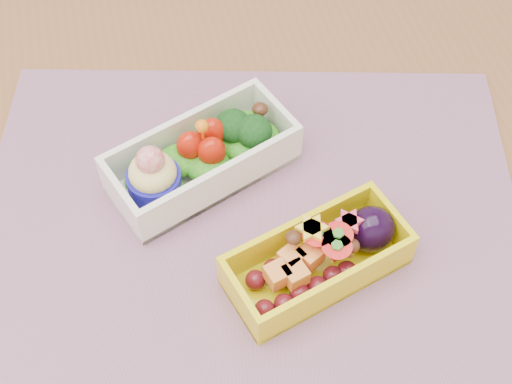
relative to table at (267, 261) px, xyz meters
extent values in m
cube|color=brown|center=(0.00, 0.00, 0.08)|extent=(1.20, 0.80, 0.04)
cube|color=gray|center=(-0.02, -0.01, 0.10)|extent=(0.58, 0.50, 0.00)
cube|color=white|center=(-0.05, 0.05, 0.13)|extent=(0.20, 0.14, 0.05)
ellipsoid|color=#51B825|center=(-0.05, 0.05, 0.12)|extent=(0.18, 0.12, 0.02)
cylinder|color=#1916A8|center=(-0.10, 0.03, 0.12)|extent=(0.05, 0.05, 0.03)
sphere|color=red|center=(-0.10, 0.03, 0.16)|extent=(0.03, 0.03, 0.03)
ellipsoid|color=#B41706|center=(-0.06, 0.06, 0.14)|extent=(0.03, 0.02, 0.03)
ellipsoid|color=#B41706|center=(-0.04, 0.05, 0.14)|extent=(0.03, 0.02, 0.03)
ellipsoid|color=#B41706|center=(-0.04, 0.07, 0.14)|extent=(0.03, 0.02, 0.03)
sphere|color=orange|center=(-0.05, 0.06, 0.17)|extent=(0.01, 0.01, 0.01)
ellipsoid|color=black|center=(-0.02, 0.07, 0.14)|extent=(0.04, 0.04, 0.03)
ellipsoid|color=black|center=(0.00, 0.06, 0.14)|extent=(0.04, 0.04, 0.03)
ellipsoid|color=#3F2111|center=(0.01, 0.09, 0.14)|extent=(0.02, 0.02, 0.01)
cube|color=yellow|center=(0.02, -0.08, 0.12)|extent=(0.17, 0.11, 0.04)
ellipsoid|color=#581018|center=(-0.01, -0.09, 0.12)|extent=(0.09, 0.06, 0.02)
cube|color=orange|center=(0.00, -0.08, 0.13)|extent=(0.05, 0.04, 0.02)
cone|color=red|center=(0.02, -0.07, 0.14)|extent=(0.03, 0.03, 0.03)
cone|color=red|center=(0.04, -0.07, 0.14)|extent=(0.03, 0.03, 0.03)
cone|color=red|center=(0.04, -0.08, 0.14)|extent=(0.03, 0.03, 0.03)
cylinder|color=yellow|center=(0.02, -0.06, 0.15)|extent=(0.03, 0.03, 0.01)
cylinder|color=#E53F5B|center=(0.06, -0.06, 0.15)|extent=(0.03, 0.03, 0.01)
ellipsoid|color=#3F2111|center=(0.00, -0.07, 0.13)|extent=(0.01, 0.01, 0.01)
ellipsoid|color=#3F2111|center=(0.05, -0.08, 0.13)|extent=(0.01, 0.01, 0.01)
ellipsoid|color=black|center=(0.08, -0.06, 0.13)|extent=(0.04, 0.04, 0.04)
camera|label=1|loc=(-0.10, -0.37, 0.66)|focal=50.23mm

